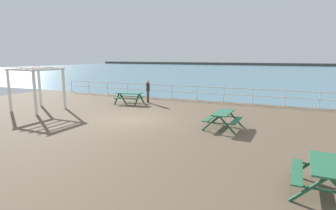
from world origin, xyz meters
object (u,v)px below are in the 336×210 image
picnic_table_near_left (223,116)px  visitor (148,90)px  picnic_table_mid_centre (129,95)px  picnic_table_near_right (325,171)px  lattice_pergola (36,78)px

picnic_table_near_left → visitor: bearing=54.6°
picnic_table_near_left → picnic_table_mid_centre: 8.75m
picnic_table_near_right → picnic_table_near_left: bearing=36.8°
picnic_table_mid_centre → picnic_table_near_left: bearing=-33.8°
picnic_table_near_left → picnic_table_near_right: size_ratio=1.00×
picnic_table_near_left → visitor: (-6.66, 4.99, 0.36)m
picnic_table_near_right → visitor: bearing=46.8°
picnic_table_near_right → visitor: (-10.38, 10.18, 0.36)m
visitor → lattice_pergola: (-5.00, -5.25, 1.05)m
picnic_table_near_right → lattice_pergola: 16.21m
picnic_table_near_right → picnic_table_mid_centre: size_ratio=0.94×
picnic_table_near_left → picnic_table_mid_centre: same height
picnic_table_mid_centre → visitor: (1.05, 0.86, 0.36)m
picnic_table_near_left → visitor: 8.33m
picnic_table_mid_centre → visitor: size_ratio=1.17×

